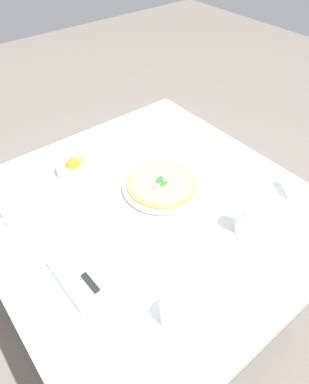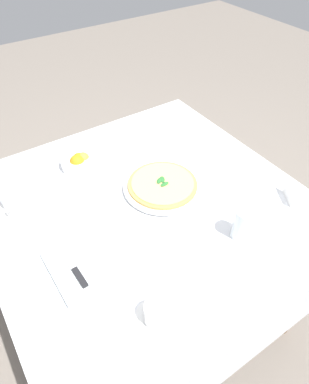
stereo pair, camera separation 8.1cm
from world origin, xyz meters
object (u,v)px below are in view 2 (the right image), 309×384
at_px(dinner_knife, 72,266).
at_px(pizza_plate, 162,187).
at_px(pizza, 163,184).
at_px(napkin_folded, 74,269).
at_px(coffee_cup_far_left, 158,314).
at_px(water_glass_near_right, 242,225).
at_px(citrus_bowl, 80,161).
at_px(coffee_cup_left_edge, 13,200).
at_px(menu_card, 289,193).

bearing_deg(dinner_knife, pizza_plate, -72.73).
relative_size(pizza, napkin_folded, 1.20).
distance_m(pizza_plate, pizza, 0.01).
bearing_deg(coffee_cup_far_left, dinner_knife, 25.18).
bearing_deg(water_glass_near_right, citrus_bowl, 24.78).
height_order(water_glass_near_right, dinner_knife, water_glass_near_right).
height_order(coffee_cup_far_left, napkin_folded, coffee_cup_far_left).
bearing_deg(coffee_cup_left_edge, water_glass_near_right, -133.27).
relative_size(water_glass_near_right, citrus_bowl, 0.79).
height_order(coffee_cup_far_left, dinner_knife, coffee_cup_far_left).
xyz_separation_m(water_glass_near_right, napkin_folded, (0.18, 0.52, -0.04)).
xyz_separation_m(coffee_cup_far_left, citrus_bowl, (0.72, -0.10, -0.00)).
distance_m(pizza, dinner_knife, 0.46).
height_order(dinner_knife, menu_card, menu_card).
bearing_deg(menu_card, dinner_knife, 110.01).
xyz_separation_m(water_glass_near_right, dinner_knife, (0.18, 0.52, -0.03)).
bearing_deg(pizza, dinner_knife, 109.26).
relative_size(coffee_cup_left_edge, dinner_knife, 0.66).
bearing_deg(menu_card, coffee_cup_far_left, 131.35).
distance_m(water_glass_near_right, dinner_knife, 0.55).
relative_size(pizza, citrus_bowl, 1.77).
bearing_deg(pizza_plate, menu_card, -130.73).
bearing_deg(citrus_bowl, napkin_folded, 153.09).
height_order(pizza_plate, coffee_cup_far_left, coffee_cup_far_left).
bearing_deg(pizza_plate, coffee_cup_far_left, 144.20).
distance_m(citrus_bowl, menu_card, 0.82).
bearing_deg(pizza, napkin_folded, 109.59).
height_order(pizza, coffee_cup_left_edge, coffee_cup_left_edge).
xyz_separation_m(citrus_bowl, menu_card, (-0.60, -0.56, 0.00)).
xyz_separation_m(coffee_cup_far_left, dinner_knife, (0.27, 0.13, -0.01)).
bearing_deg(citrus_bowl, coffee_cup_far_left, 172.04).
relative_size(pizza_plate, water_glass_near_right, 2.54).
height_order(water_glass_near_right, citrus_bowl, water_glass_near_right).
height_order(water_glass_near_right, napkin_folded, water_glass_near_right).
xyz_separation_m(coffee_cup_far_left, coffee_cup_left_edge, (0.64, 0.19, 0.00)).
bearing_deg(coffee_cup_left_edge, citrus_bowl, -74.83).
relative_size(pizza_plate, menu_card, 3.79).
xyz_separation_m(pizza, coffee_cup_left_edge, (0.22, 0.50, 0.01)).
bearing_deg(coffee_cup_left_edge, coffee_cup_far_left, -163.30).
xyz_separation_m(coffee_cup_far_left, napkin_folded, (0.27, 0.13, -0.02)).
bearing_deg(coffee_cup_far_left, napkin_folded, 25.39).
xyz_separation_m(pizza, coffee_cup_far_left, (-0.43, 0.31, 0.01)).
bearing_deg(menu_card, pizza, 80.18).
bearing_deg(dinner_knife, napkin_folded, 180.00).
xyz_separation_m(napkin_folded, citrus_bowl, (0.45, -0.23, 0.02)).
distance_m(water_glass_near_right, citrus_bowl, 0.70).
relative_size(pizza_plate, pizza, 1.13).
bearing_deg(water_glass_near_right, pizza, 14.37).
height_order(napkin_folded, citrus_bowl, citrus_bowl).
xyz_separation_m(pizza_plate, coffee_cup_left_edge, (0.22, 0.50, 0.02)).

